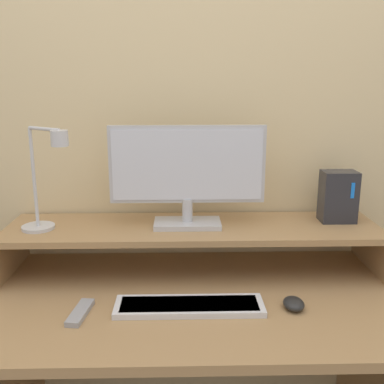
# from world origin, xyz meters

# --- Properties ---
(wall_back) EXTENTS (6.00, 0.05, 2.50)m
(wall_back) POSITION_xyz_m (0.00, 0.77, 1.25)
(wall_back) COLOR beige
(wall_back) RESTS_ON ground_plane
(desk) EXTENTS (1.32, 0.73, 0.74)m
(desk) POSITION_xyz_m (0.00, 0.37, 0.54)
(desk) COLOR #A87F51
(desk) RESTS_ON ground_plane
(monitor_shelf) EXTENTS (1.32, 0.32, 0.17)m
(monitor_shelf) POSITION_xyz_m (0.00, 0.57, 0.89)
(monitor_shelf) COLOR #A87F51
(monitor_shelf) RESTS_ON desk
(monitor) EXTENTS (0.54, 0.12, 0.36)m
(monitor) POSITION_xyz_m (-0.02, 0.57, 1.11)
(monitor) COLOR #BCBCC1
(monitor) RESTS_ON monitor_shelf
(desk_lamp) EXTENTS (0.20, 0.16, 0.36)m
(desk_lamp) POSITION_xyz_m (-0.49, 0.51, 1.09)
(desk_lamp) COLOR silver
(desk_lamp) RESTS_ON monitor_shelf
(router_dock) EXTENTS (0.12, 0.09, 0.19)m
(router_dock) POSITION_xyz_m (0.53, 0.61, 1.01)
(router_dock) COLOR #28282D
(router_dock) RESTS_ON monitor_shelf
(keyboard) EXTENTS (0.45, 0.12, 0.02)m
(keyboard) POSITION_xyz_m (-0.02, 0.28, 0.75)
(keyboard) COLOR silver
(keyboard) RESTS_ON desk
(mouse) EXTENTS (0.06, 0.08, 0.03)m
(mouse) POSITION_xyz_m (0.30, 0.27, 0.76)
(mouse) COLOR black
(mouse) RESTS_ON desk
(remote_control) EXTENTS (0.06, 0.15, 0.02)m
(remote_control) POSITION_xyz_m (-0.34, 0.25, 0.75)
(remote_control) COLOR #99999E
(remote_control) RESTS_ON desk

